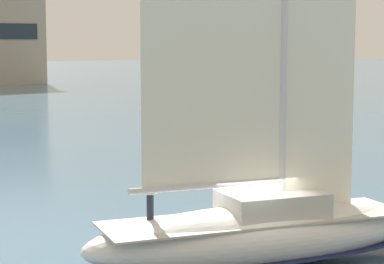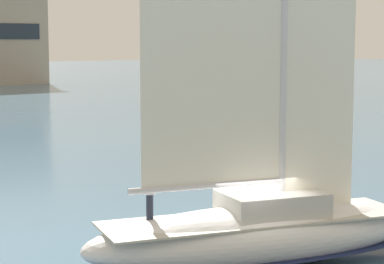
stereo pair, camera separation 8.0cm
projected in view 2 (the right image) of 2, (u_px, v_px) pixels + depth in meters
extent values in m
ellipsoid|color=silver|center=(255.00, 236.00, 21.60)|extent=(10.69, 5.70, 1.75)
ellipsoid|color=#19234C|center=(255.00, 252.00, 21.66)|extent=(10.80, 5.75, 0.21)
cube|color=#BCB7A8|center=(256.00, 218.00, 21.54)|extent=(9.38, 4.90, 0.06)
cube|color=beige|center=(272.00, 204.00, 21.67)|extent=(3.34, 2.76, 0.72)
cylinder|color=silver|center=(208.00, 186.00, 20.87)|extent=(4.49, 1.49, 0.18)
cube|color=silver|center=(320.00, 93.00, 21.84)|extent=(2.18, 0.67, 7.08)
cylinder|color=#232838|center=(150.00, 209.00, 20.69)|extent=(0.25, 0.25, 0.85)
cylinder|color=silver|center=(150.00, 182.00, 20.60)|extent=(0.42, 0.42, 0.65)
sphere|color=tan|center=(149.00, 166.00, 20.55)|extent=(0.24, 0.24, 0.24)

